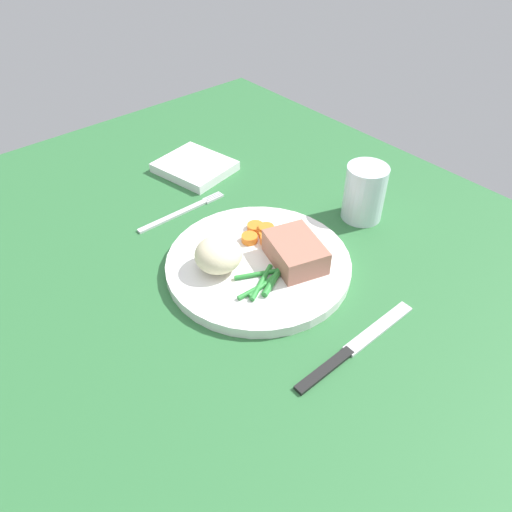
{
  "coord_description": "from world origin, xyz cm",
  "views": [
    {
      "loc": [
        39.04,
        -35.12,
        50.34
      ],
      "look_at": [
        -1.31,
        -0.46,
        4.6
      ],
      "focal_mm": 34.63,
      "sensor_mm": 36.0,
      "label": 1
    }
  ],
  "objects_px": {
    "dinner_plate": "(256,265)",
    "napkin": "(195,167)",
    "knife": "(354,347)",
    "fork": "(182,212)",
    "meat_portion": "(295,252)",
    "water_glass": "(362,195)"
  },
  "relations": [
    {
      "from": "dinner_plate",
      "to": "fork",
      "type": "relative_size",
      "value": 1.61
    },
    {
      "from": "meat_portion",
      "to": "water_glass",
      "type": "bearing_deg",
      "value": 98.81
    },
    {
      "from": "dinner_plate",
      "to": "napkin",
      "type": "bearing_deg",
      "value": 161.79
    },
    {
      "from": "water_glass",
      "to": "fork",
      "type": "bearing_deg",
      "value": -131.77
    },
    {
      "from": "knife",
      "to": "water_glass",
      "type": "xyz_separation_m",
      "value": [
        -0.18,
        0.22,
        0.04
      ]
    },
    {
      "from": "meat_portion",
      "to": "fork",
      "type": "xyz_separation_m",
      "value": [
        -0.22,
        -0.04,
        -0.03
      ]
    },
    {
      "from": "fork",
      "to": "dinner_plate",
      "type": "bearing_deg",
      "value": 4.03
    },
    {
      "from": "dinner_plate",
      "to": "knife",
      "type": "relative_size",
      "value": 1.3
    },
    {
      "from": "knife",
      "to": "water_glass",
      "type": "bearing_deg",
      "value": 128.15
    },
    {
      "from": "dinner_plate",
      "to": "water_glass",
      "type": "relative_size",
      "value": 2.89
    },
    {
      "from": "dinner_plate",
      "to": "meat_portion",
      "type": "bearing_deg",
      "value": 49.4
    },
    {
      "from": "dinner_plate",
      "to": "knife",
      "type": "xyz_separation_m",
      "value": [
        0.19,
        -0.0,
        -0.01
      ]
    },
    {
      "from": "water_glass",
      "to": "knife",
      "type": "bearing_deg",
      "value": -50.82
    },
    {
      "from": "fork",
      "to": "napkin",
      "type": "relative_size",
      "value": 1.3
    },
    {
      "from": "dinner_plate",
      "to": "meat_portion",
      "type": "xyz_separation_m",
      "value": [
        0.04,
        0.04,
        0.03
      ]
    },
    {
      "from": "meat_portion",
      "to": "fork",
      "type": "distance_m",
      "value": 0.23
    },
    {
      "from": "knife",
      "to": "fork",
      "type": "bearing_deg",
      "value": 178.93
    },
    {
      "from": "napkin",
      "to": "knife",
      "type": "bearing_deg",
      "value": -11.53
    },
    {
      "from": "meat_portion",
      "to": "napkin",
      "type": "xyz_separation_m",
      "value": [
        -0.32,
        0.05,
        -0.03
      ]
    },
    {
      "from": "dinner_plate",
      "to": "water_glass",
      "type": "xyz_separation_m",
      "value": [
        0.01,
        0.22,
        0.03
      ]
    },
    {
      "from": "fork",
      "to": "water_glass",
      "type": "xyz_separation_m",
      "value": [
        0.2,
        0.22,
        0.04
      ]
    },
    {
      "from": "meat_portion",
      "to": "knife",
      "type": "bearing_deg",
      "value": -16.43
    }
  ]
}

